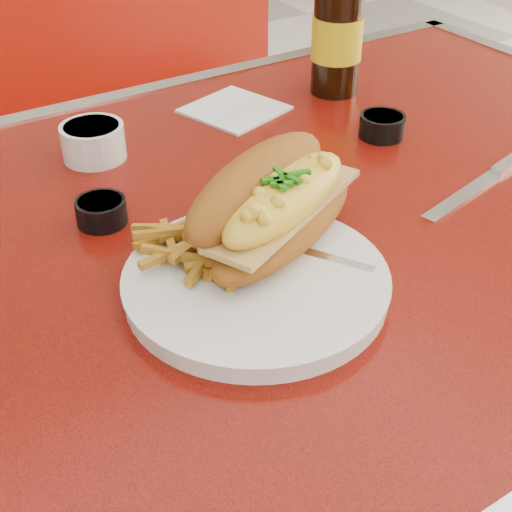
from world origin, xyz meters
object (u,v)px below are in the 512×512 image
dinner_plate (256,282)px  sauce_cup_left (101,210)px  mac_hoagie (275,203)px  gravy_ramekin (93,141)px  beer_bottle (338,19)px  diner_table (289,320)px  knife (491,176)px  fork (289,247)px  booth_bench_far (84,233)px  sauce_cup_right (382,125)px

dinner_plate → sauce_cup_left: 0.20m
mac_hoagie → gravy_ramekin: (-0.07, 0.29, -0.04)m
beer_bottle → mac_hoagie: bearing=-135.5°
diner_table → gravy_ramekin: gravy_ramekin is taller
dinner_plate → beer_bottle: beer_bottle is taller
mac_hoagie → sauce_cup_left: size_ratio=3.59×
diner_table → knife: size_ratio=5.42×
diner_table → mac_hoagie: (-0.07, -0.06, 0.22)m
dinner_plate → fork: same height
fork → dinner_plate: bearing=81.1°
booth_bench_far → gravy_ramekin: size_ratio=12.20×
booth_bench_far → gravy_ramekin: booth_bench_far is taller
booth_bench_far → mac_hoagie: 1.03m
diner_table → fork: 0.21m
dinner_plate → fork: bearing=22.2°
fork → beer_bottle: 0.45m
sauce_cup_right → beer_bottle: size_ratio=0.24×
diner_table → mac_hoagie: bearing=-137.3°
diner_table → booth_bench_far: booth_bench_far is taller
fork → sauce_cup_left: bearing=5.7°
diner_table → sauce_cup_left: sauce_cup_left is taller
dinner_plate → sauce_cup_right: 0.37m
booth_bench_far → mac_hoagie: (-0.07, -0.87, 0.54)m
mac_hoagie → sauce_cup_right: 0.31m
booth_bench_far → sauce_cup_right: booth_bench_far is taller
sauce_cup_right → fork: bearing=-147.5°
dinner_plate → gravy_ramekin: bearing=94.1°
diner_table → sauce_cup_left: (-0.19, 0.09, 0.18)m
beer_bottle → dinner_plate: bearing=-136.0°
mac_hoagie → beer_bottle: 0.43m
booth_bench_far → sauce_cup_left: booth_bench_far is taller
booth_bench_far → sauce_cup_left: size_ratio=17.22×
dinner_plate → beer_bottle: size_ratio=1.03×
diner_table → booth_bench_far: 0.87m
fork → sauce_cup_right: sauce_cup_right is taller
fork → knife: 0.30m
mac_hoagie → knife: size_ratio=1.10×
dinner_plate → gravy_ramekin: 0.34m
dinner_plate → mac_hoagie: (0.05, 0.04, 0.05)m
sauce_cup_left → beer_bottle: size_ratio=0.24×
dinner_plate → diner_table: bearing=41.8°
dinner_plate → beer_bottle: bearing=44.0°
gravy_ramekin → sauce_cup_left: size_ratio=1.41×
mac_hoagie → diner_table: bearing=18.1°
dinner_plate → gravy_ramekin: size_ratio=2.98×
mac_hoagie → knife: mac_hoagie is taller
sauce_cup_right → mac_hoagie: bearing=-151.0°
dinner_plate → knife: (0.35, 0.03, -0.01)m
mac_hoagie → booth_bench_far: bearing=61.1°
fork → sauce_cup_left: (-0.13, 0.17, -0.00)m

